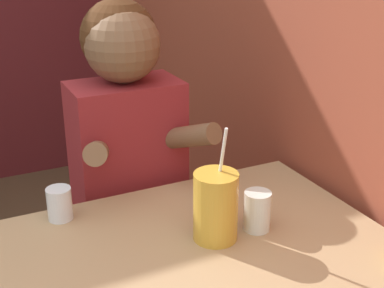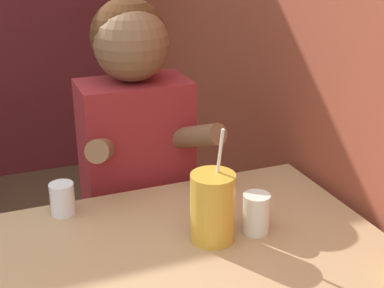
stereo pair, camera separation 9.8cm
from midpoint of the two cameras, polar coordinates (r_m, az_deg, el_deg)
main_table at (r=1.36m, az=2.45°, el=-13.90°), size 0.96×0.73×0.73m
person_seated at (r=1.76m, az=-4.30°, el=-3.61°), size 0.42×0.42×1.27m
cocktail_pitcher at (r=1.32m, az=4.37°, el=-6.78°), size 0.11×0.11×0.30m
glass_near_pitcher at (r=1.48m, az=-11.82°, el=-5.78°), size 0.07×0.07×0.09m
glass_center at (r=1.38m, az=8.89°, el=-7.36°), size 0.07×0.07×0.11m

